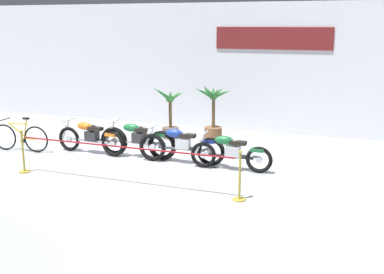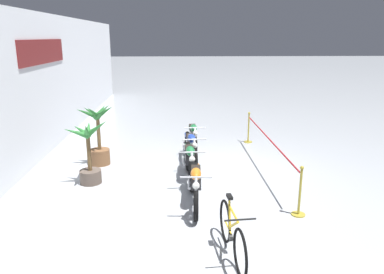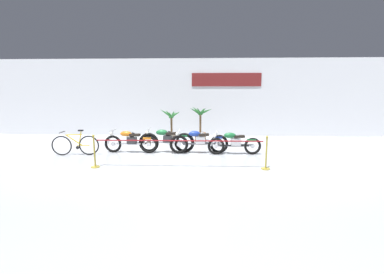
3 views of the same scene
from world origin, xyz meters
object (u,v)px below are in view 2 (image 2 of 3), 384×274
at_px(stanchion_far_left, 279,159).
at_px(bicycle, 232,234).
at_px(potted_palm_left_of_row, 99,137).
at_px(stanchion_mid_left, 248,132).
at_px(motorcycle_green_3, 193,136).
at_px(motorcycle_blue_2, 191,147).
at_px(potted_palm_right_of_row, 89,154).
at_px(motorcycle_orange_0, 196,184).
at_px(motorcycle_green_1, 190,162).

bearing_deg(stanchion_far_left, bicycle, 152.16).
relative_size(bicycle, potted_palm_left_of_row, 1.00).
height_order(stanchion_far_left, stanchion_mid_left, same).
bearing_deg(bicycle, motorcycle_green_3, 3.33).
height_order(motorcycle_blue_2, potted_palm_left_of_row, potted_palm_left_of_row).
distance_m(potted_palm_right_of_row, stanchion_mid_left, 5.77).
relative_size(motorcycle_green_3, stanchion_mid_left, 1.96).
bearing_deg(motorcycle_orange_0, potted_palm_left_of_row, 43.02).
relative_size(motorcycle_orange_0, potted_palm_left_of_row, 1.22).
distance_m(potted_palm_left_of_row, stanchion_far_left, 4.93).
bearing_deg(potted_palm_right_of_row, stanchion_mid_left, -52.55).
relative_size(motorcycle_green_3, stanchion_far_left, 0.38).
bearing_deg(motorcycle_orange_0, motorcycle_green_1, 2.94).
relative_size(motorcycle_blue_2, stanchion_far_left, 0.43).
xyz_separation_m(motorcycle_green_1, stanchion_far_left, (-0.43, -2.13, 0.18)).
relative_size(motorcycle_orange_0, motorcycle_green_1, 0.97).
height_order(potted_palm_left_of_row, stanchion_far_left, potted_palm_left_of_row).
bearing_deg(motorcycle_orange_0, motorcycle_blue_2, -0.07).
relative_size(motorcycle_blue_2, bicycle, 1.31).
bearing_deg(bicycle, potted_palm_left_of_row, 32.74).
bearing_deg(motorcycle_orange_0, stanchion_mid_left, -23.07).
bearing_deg(potted_palm_right_of_row, motorcycle_orange_0, -117.80).
distance_m(potted_palm_right_of_row, stanchion_far_left, 4.58).
height_order(motorcycle_blue_2, stanchion_far_left, stanchion_far_left).
bearing_deg(potted_palm_right_of_row, stanchion_far_left, -94.22).
height_order(motorcycle_blue_2, stanchion_mid_left, stanchion_mid_left).
distance_m(motorcycle_blue_2, stanchion_far_left, 2.68).
height_order(motorcycle_green_3, stanchion_mid_left, stanchion_mid_left).
bearing_deg(motorcycle_green_3, motorcycle_green_1, 175.60).
height_order(motorcycle_green_1, bicycle, bicycle).
relative_size(motorcycle_orange_0, stanchion_mid_left, 2.04).
relative_size(motorcycle_green_1, potted_palm_right_of_row, 1.34).
bearing_deg(bicycle, motorcycle_orange_0, 13.68).
xyz_separation_m(motorcycle_green_1, stanchion_mid_left, (3.40, -2.13, -0.13)).
height_order(motorcycle_orange_0, potted_palm_right_of_row, potted_palm_right_of_row).
height_order(motorcycle_orange_0, motorcycle_green_1, motorcycle_green_1).
distance_m(motorcycle_orange_0, bicycle, 2.05).
bearing_deg(potted_palm_left_of_row, motorcycle_blue_2, -90.64).
distance_m(motorcycle_green_1, motorcycle_blue_2, 1.29).
bearing_deg(bicycle, motorcycle_blue_2, 5.84).
bearing_deg(motorcycle_orange_0, potted_palm_right_of_row, 62.20).
bearing_deg(motorcycle_green_1, potted_palm_right_of_row, 92.24).
bearing_deg(potted_palm_right_of_row, bicycle, -137.86).
xyz_separation_m(potted_palm_right_of_row, stanchion_mid_left, (3.50, -4.57, -0.39)).
relative_size(potted_palm_right_of_row, stanchion_far_left, 0.30).
xyz_separation_m(motorcycle_green_3, potted_palm_right_of_row, (-2.74, 2.64, 0.29)).
relative_size(motorcycle_blue_2, potted_palm_left_of_row, 1.31).
height_order(motorcycle_green_1, stanchion_far_left, stanchion_far_left).
bearing_deg(motorcycle_green_1, motorcycle_green_3, -4.40).
xyz_separation_m(bicycle, stanchion_far_left, (2.97, -1.57, 0.26)).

